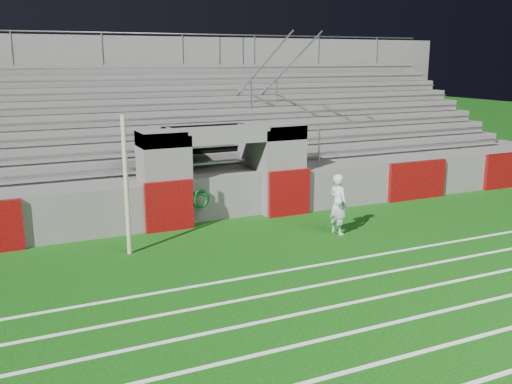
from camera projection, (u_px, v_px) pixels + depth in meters
name	position (u px, v px, depth m)	size (l,w,h in m)	color
ground	(281.00, 254.00, 13.35)	(90.00, 90.00, 0.00)	#0E430B
field_post	(126.00, 186.00, 13.05)	(0.11, 0.11, 3.25)	#BEB08D
field_markings	(427.00, 350.00, 8.94)	(28.00, 8.09, 0.01)	white
stadium_structure	(177.00, 146.00, 20.05)	(26.00, 8.48, 5.42)	#5E5B59
goalkeeper_with_ball	(338.00, 204.00, 14.75)	(0.52, 0.72, 1.59)	silver
hose_coil	(201.00, 199.00, 15.39)	(0.53, 0.14, 0.53)	#0C3F1A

